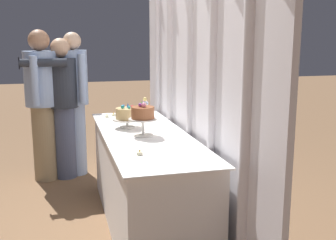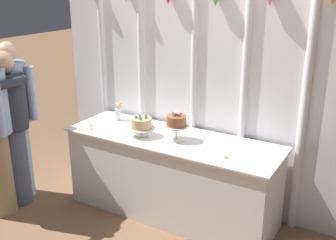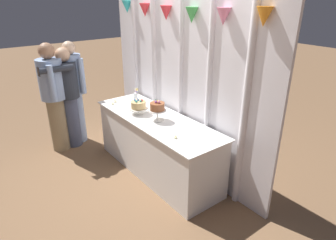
% 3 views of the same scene
% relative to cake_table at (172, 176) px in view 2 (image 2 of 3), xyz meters
% --- Properties ---
extents(ground_plane, '(24.00, 24.00, 0.00)m').
position_rel_cake_table_xyz_m(ground_plane, '(0.00, -0.10, -0.40)').
color(ground_plane, '#846042').
extents(draped_curtain, '(3.04, 0.16, 2.46)m').
position_rel_cake_table_xyz_m(draped_curtain, '(0.00, 0.40, 0.88)').
color(draped_curtain, white).
rests_on(draped_curtain, ground_plane).
extents(cake_table, '(2.07, 0.68, 0.80)m').
position_rel_cake_table_xyz_m(cake_table, '(0.00, 0.00, 0.00)').
color(cake_table, white).
rests_on(cake_table, ground_plane).
extents(cake_display_nearleft, '(0.26, 0.26, 0.22)m').
position_rel_cake_table_xyz_m(cake_display_nearleft, '(-0.27, -0.10, 0.51)').
color(cake_display_nearleft, silver).
rests_on(cake_display_nearleft, cake_table).
extents(cake_display_nearright, '(0.23, 0.23, 0.28)m').
position_rel_cake_table_xyz_m(cake_display_nearright, '(0.06, -0.03, 0.57)').
color(cake_display_nearright, silver).
rests_on(cake_display_nearright, cake_table).
extents(flower_vase, '(0.09, 0.08, 0.20)m').
position_rel_cake_table_xyz_m(flower_vase, '(-0.73, 0.15, 0.49)').
color(flower_vase, silver).
rests_on(flower_vase, cake_table).
extents(tealight_far_left, '(0.05, 0.05, 0.03)m').
position_rel_cake_table_xyz_m(tealight_far_left, '(-0.86, -0.14, 0.41)').
color(tealight_far_left, beige).
rests_on(tealight_far_left, cake_table).
extents(tealight_near_left, '(0.04, 0.04, 0.03)m').
position_rel_cake_table_xyz_m(tealight_near_left, '(-0.80, -0.22, 0.41)').
color(tealight_near_left, beige).
rests_on(tealight_near_left, cake_table).
extents(tealight_near_right, '(0.04, 0.04, 0.04)m').
position_rel_cake_table_xyz_m(tealight_near_right, '(0.60, -0.16, 0.41)').
color(tealight_near_right, beige).
rests_on(tealight_near_right, cake_table).
extents(guest_man_pink_jacket, '(0.44, 0.42, 1.64)m').
position_rel_cake_table_xyz_m(guest_man_pink_jacket, '(-1.54, -0.49, 0.50)').
color(guest_man_pink_jacket, '#93ADD6').
rests_on(guest_man_pink_jacket, ground_plane).
extents(guest_girl_blue_dress, '(0.49, 0.64, 1.57)m').
position_rel_cake_table_xyz_m(guest_girl_blue_dress, '(-1.45, -0.63, 0.46)').
color(guest_girl_blue_dress, '#4C5675').
rests_on(guest_girl_blue_dress, ground_plane).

